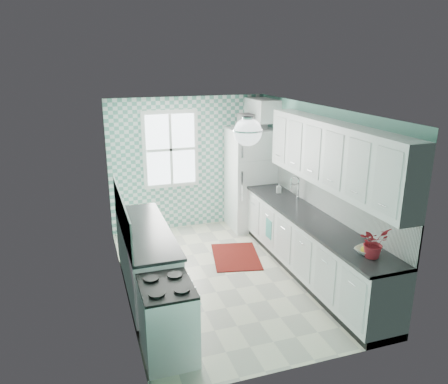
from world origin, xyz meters
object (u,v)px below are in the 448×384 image
object	(u,v)px
stove	(168,319)
microwave	(252,121)
ceiling_light	(248,132)
sink	(288,201)
potted_plant	(374,242)
fruit_bowl	(368,251)
fridge	(251,179)

from	to	relation	value
stove	microwave	xyz separation A→B (m)	(2.31, 3.34, 1.61)
ceiling_light	sink	distance (m)	2.21
potted_plant	ceiling_light	bearing A→B (deg)	140.54
ceiling_light	stove	xyz separation A→B (m)	(-1.20, -0.75, -1.87)
potted_plant	fruit_bowl	bearing A→B (deg)	90.00
ceiling_light	potted_plant	bearing A→B (deg)	-39.46
fridge	fruit_bowl	bearing A→B (deg)	-85.62
stove	fruit_bowl	bearing A→B (deg)	-7.09
ceiling_light	microwave	size ratio (longest dim) A/B	0.71
fridge	potted_plant	distance (m)	3.58
sink	stove	bearing A→B (deg)	-137.22
sink	fruit_bowl	bearing A→B (deg)	-86.63
microwave	ceiling_light	bearing A→B (deg)	70.17
fridge	sink	bearing A→B (deg)	-83.18
potted_plant	microwave	size ratio (longest dim) A/B	0.75
stove	sink	xyz separation A→B (m)	(2.40, 1.97, 0.48)
ceiling_light	stove	distance (m)	2.35
stove	microwave	world-z (taller)	microwave
sink	potted_plant	bearing A→B (deg)	-86.63
ceiling_light	fruit_bowl	xyz separation A→B (m)	(1.20, -0.90, -1.35)
microwave	fruit_bowl	bearing A→B (deg)	94.88
fridge	ceiling_light	bearing A→B (deg)	-110.33
stove	sink	world-z (taller)	sink
potted_plant	microwave	xyz separation A→B (m)	(-0.09, 3.57, 0.93)
microwave	stove	bearing A→B (deg)	58.71
ceiling_light	sink	xyz separation A→B (m)	(1.20, 1.22, -1.39)
ceiling_light	fridge	distance (m)	3.13
fridge	microwave	world-z (taller)	microwave
fruit_bowl	microwave	size ratio (longest dim) A/B	0.56
stove	potted_plant	xyz separation A→B (m)	(2.40, -0.24, 0.68)
ceiling_light	fruit_bowl	bearing A→B (deg)	-36.83
sink	microwave	distance (m)	1.77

